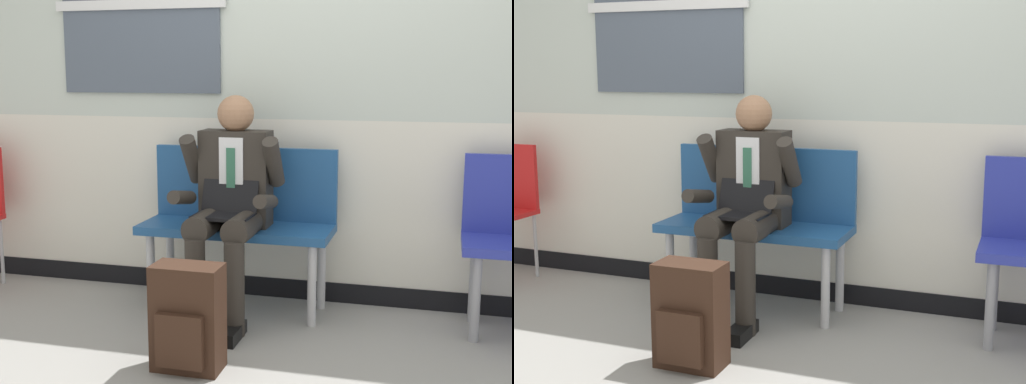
# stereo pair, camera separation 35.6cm
# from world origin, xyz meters

# --- Properties ---
(ground_plane) EXTENTS (18.00, 18.00, 0.00)m
(ground_plane) POSITION_xyz_m (0.00, 0.00, 0.00)
(ground_plane) COLOR gray
(station_wall) EXTENTS (6.40, 0.17, 2.86)m
(station_wall) POSITION_xyz_m (-0.01, 0.62, 1.42)
(station_wall) COLOR beige
(station_wall) RESTS_ON ground
(bench_with_person) EXTENTS (1.12, 0.42, 0.95)m
(bench_with_person) POSITION_xyz_m (-0.35, 0.34, 0.56)
(bench_with_person) COLOR navy
(bench_with_person) RESTS_ON ground
(person_seated) EXTENTS (0.57, 0.70, 1.26)m
(person_seated) POSITION_xyz_m (-0.35, 0.14, 0.68)
(person_seated) COLOR #2D2823
(person_seated) RESTS_ON ground
(backpack) EXTENTS (0.33, 0.23, 0.51)m
(backpack) POSITION_xyz_m (-0.33, -0.59, 0.25)
(backpack) COLOR #331E14
(backpack) RESTS_ON ground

